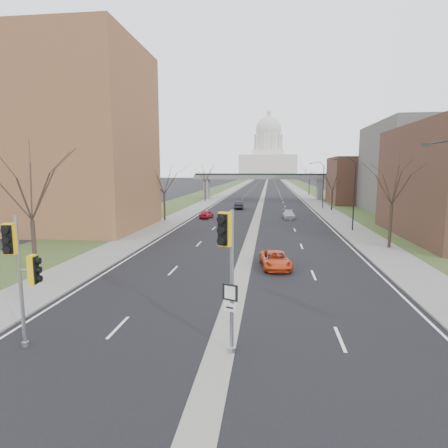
% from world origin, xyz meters
% --- Properties ---
extents(ground, '(700.00, 700.00, 0.00)m').
position_xyz_m(ground, '(0.00, 0.00, 0.00)').
color(ground, black).
rests_on(ground, ground).
extents(road_surface, '(20.00, 600.00, 0.01)m').
position_xyz_m(road_surface, '(0.00, 150.00, 0.01)').
color(road_surface, black).
rests_on(road_surface, ground).
extents(median_strip, '(1.20, 600.00, 0.02)m').
position_xyz_m(median_strip, '(0.00, 150.00, 0.00)').
color(median_strip, gray).
rests_on(median_strip, ground).
extents(sidewalk_right, '(4.00, 600.00, 0.12)m').
position_xyz_m(sidewalk_right, '(12.00, 150.00, 0.06)').
color(sidewalk_right, gray).
rests_on(sidewalk_right, ground).
extents(sidewalk_left, '(4.00, 600.00, 0.12)m').
position_xyz_m(sidewalk_left, '(-12.00, 150.00, 0.06)').
color(sidewalk_left, gray).
rests_on(sidewalk_left, ground).
extents(grass_verge_right, '(8.00, 600.00, 0.10)m').
position_xyz_m(grass_verge_right, '(18.00, 150.00, 0.05)').
color(grass_verge_right, '#304921').
rests_on(grass_verge_right, ground).
extents(grass_verge_left, '(8.00, 600.00, 0.10)m').
position_xyz_m(grass_verge_left, '(-18.00, 150.00, 0.05)').
color(grass_verge_left, '#304921').
rests_on(grass_verge_left, ground).
extents(apartment_building, '(25.00, 16.00, 22.00)m').
position_xyz_m(apartment_building, '(-26.00, 30.00, 11.00)').
color(apartment_building, brown).
rests_on(apartment_building, ground).
extents(commercial_block_mid, '(18.00, 22.00, 15.00)m').
position_xyz_m(commercial_block_mid, '(28.00, 52.00, 7.50)').
color(commercial_block_mid, '#595651').
rests_on(commercial_block_mid, ground).
extents(commercial_block_far, '(14.00, 14.00, 10.00)m').
position_xyz_m(commercial_block_far, '(22.00, 70.00, 5.00)').
color(commercial_block_far, '#4A2F22').
rests_on(commercial_block_far, ground).
extents(pedestrian_bridge, '(34.00, 3.00, 6.45)m').
position_xyz_m(pedestrian_bridge, '(0.00, 80.00, 4.84)').
color(pedestrian_bridge, slate).
rests_on(pedestrian_bridge, ground).
extents(capitol, '(48.00, 42.00, 55.75)m').
position_xyz_m(capitol, '(0.00, 320.00, 18.60)').
color(capitol, silver).
rests_on(capitol, ground).
extents(streetlight_mid, '(2.61, 0.20, 8.70)m').
position_xyz_m(streetlight_mid, '(10.99, 32.00, 6.95)').
color(streetlight_mid, black).
rests_on(streetlight_mid, sidewalk_right).
extents(streetlight_far, '(2.61, 0.20, 8.70)m').
position_xyz_m(streetlight_far, '(10.99, 58.00, 6.95)').
color(streetlight_far, black).
rests_on(streetlight_far, sidewalk_right).
extents(tree_left_a, '(7.20, 7.20, 9.40)m').
position_xyz_m(tree_left_a, '(-13.00, 8.00, 6.64)').
color(tree_left_a, '#382B21').
rests_on(tree_left_a, sidewalk_left).
extents(tree_left_b, '(6.75, 6.75, 8.81)m').
position_xyz_m(tree_left_b, '(-13.00, 38.00, 6.23)').
color(tree_left_b, '#382B21').
rests_on(tree_left_b, sidewalk_left).
extents(tree_left_c, '(7.65, 7.65, 9.99)m').
position_xyz_m(tree_left_c, '(-13.00, 72.00, 7.04)').
color(tree_left_c, '#382B21').
rests_on(tree_left_c, sidewalk_left).
extents(tree_right_a, '(7.20, 7.20, 9.40)m').
position_xyz_m(tree_right_a, '(13.00, 22.00, 6.64)').
color(tree_right_a, '#382B21').
rests_on(tree_right_a, sidewalk_right).
extents(tree_right_b, '(6.30, 6.30, 8.22)m').
position_xyz_m(tree_right_b, '(13.00, 55.00, 5.82)').
color(tree_right_b, '#382B21').
rests_on(tree_right_b, sidewalk_right).
extents(tree_right_c, '(7.65, 7.65, 9.99)m').
position_xyz_m(tree_right_c, '(13.00, 95.00, 7.04)').
color(tree_right_c, '#382B21').
rests_on(tree_right_c, sidewalk_right).
extents(signal_pole_left, '(0.93, 1.09, 5.48)m').
position_xyz_m(signal_pole_left, '(-7.85, -0.42, 3.59)').
color(signal_pole_left, gray).
rests_on(signal_pole_left, ground).
extents(signal_pole_median, '(0.83, 0.96, 5.75)m').
position_xyz_m(signal_pole_median, '(0.34, -0.03, 4.00)').
color(signal_pole_median, gray).
rests_on(signal_pole_median, ground).
extents(car_left_near, '(1.94, 3.86, 1.26)m').
position_xyz_m(car_left_near, '(-7.62, 41.95, 0.63)').
color(car_left_near, '#A81327').
rests_on(car_left_near, ground).
extents(car_left_far, '(1.71, 4.51, 1.47)m').
position_xyz_m(car_left_far, '(-3.80, 56.32, 0.74)').
color(car_left_far, black).
rests_on(car_left_far, ground).
extents(car_right_near, '(2.58, 4.64, 1.23)m').
position_xyz_m(car_right_near, '(2.38, 13.76, 0.61)').
color(car_right_near, '#C23D14').
rests_on(car_right_near, ground).
extents(car_right_mid, '(1.82, 4.25, 1.22)m').
position_xyz_m(car_right_mid, '(4.82, 43.15, 0.61)').
color(car_right_mid, '#A5A4AC').
rests_on(car_right_mid, ground).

